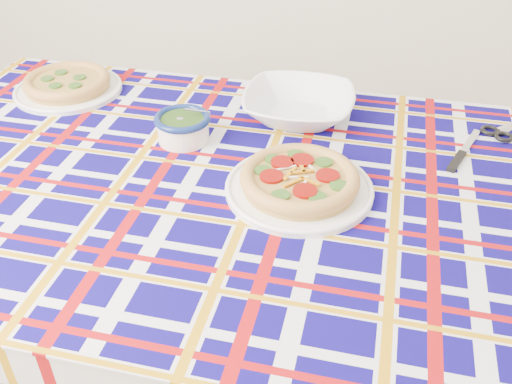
{
  "coord_description": "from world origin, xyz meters",
  "views": [
    {
      "loc": [
        -0.57,
        -0.63,
        1.49
      ],
      "look_at": [
        -0.5,
        0.33,
        0.8
      ],
      "focal_mm": 40.0,
      "sensor_mm": 36.0,
      "label": 1
    }
  ],
  "objects_px": {
    "dining_table": "(226,209)",
    "main_focaccia_plate": "(300,179)",
    "pesto_bowl": "(183,125)",
    "serving_bowl": "(299,105)"
  },
  "relations": [
    {
      "from": "dining_table",
      "to": "pesto_bowl",
      "type": "relative_size",
      "value": 13.61
    },
    {
      "from": "dining_table",
      "to": "main_focaccia_plate",
      "type": "bearing_deg",
      "value": -0.96
    },
    {
      "from": "dining_table",
      "to": "serving_bowl",
      "type": "xyz_separation_m",
      "value": [
        0.2,
        0.28,
        0.12
      ]
    },
    {
      "from": "main_focaccia_plate",
      "to": "serving_bowl",
      "type": "xyz_separation_m",
      "value": [
        0.04,
        0.33,
        0.0
      ]
    },
    {
      "from": "pesto_bowl",
      "to": "serving_bowl",
      "type": "relative_size",
      "value": 0.48
    },
    {
      "from": "pesto_bowl",
      "to": "main_focaccia_plate",
      "type": "bearing_deg",
      "value": -42.99
    },
    {
      "from": "dining_table",
      "to": "serving_bowl",
      "type": "bearing_deg",
      "value": 71.94
    },
    {
      "from": "dining_table",
      "to": "pesto_bowl",
      "type": "distance_m",
      "value": 0.24
    },
    {
      "from": "pesto_bowl",
      "to": "dining_table",
      "type": "bearing_deg",
      "value": -62.46
    },
    {
      "from": "serving_bowl",
      "to": "main_focaccia_plate",
      "type": "bearing_deg",
      "value": -97.15
    }
  ]
}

